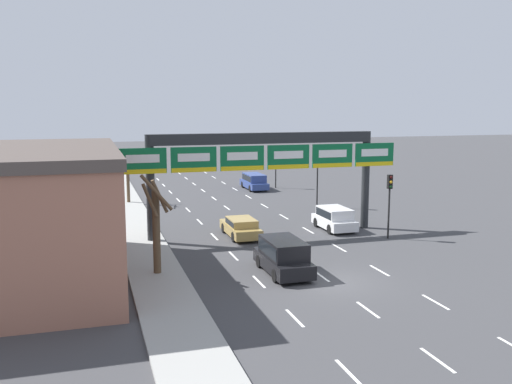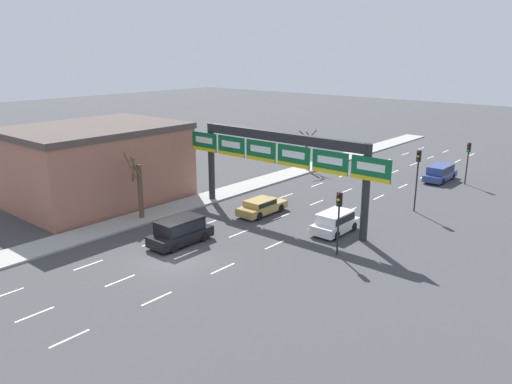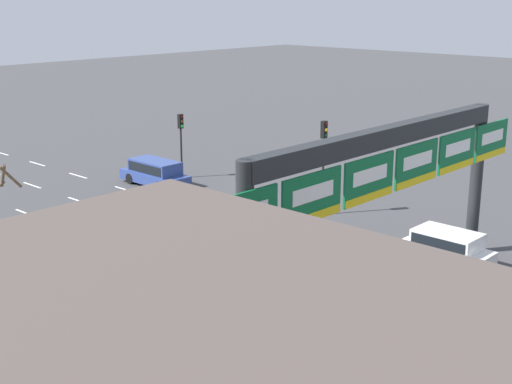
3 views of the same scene
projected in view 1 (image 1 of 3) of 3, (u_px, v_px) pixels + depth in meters
ground_plane at (329, 282)px, 27.90m from camera, size 220.00×220.00×0.00m
sidewalk_left at (166, 296)px, 25.61m from camera, size 2.80×110.00×0.15m
lane_dashes at (252, 226)px, 40.67m from camera, size 6.72×67.00×0.01m
sign_gantry at (264, 157)px, 37.13m from camera, size 18.58×0.70×6.77m
building_near at (4, 217)px, 27.13m from camera, size 10.65×13.99×6.56m
suv_black at (283, 254)px, 29.17m from camera, size 1.93×4.51×1.79m
suv_blue at (254, 181)px, 58.02m from camera, size 1.83×4.78×1.59m
car_gold at (241, 227)px, 37.27m from camera, size 1.80×4.53×1.26m
suv_white at (334, 217)px, 39.33m from camera, size 1.87×3.92×1.55m
traffic_light_near_gantry at (276, 160)px, 58.63m from camera, size 0.30×0.35×4.11m
traffic_light_mid_block at (318, 165)px, 47.58m from camera, size 0.30×0.35×5.05m
traffic_light_far_end at (390, 193)px, 36.44m from camera, size 0.30×0.35×4.16m
tree_bare_closest at (129, 176)px, 49.41m from camera, size 2.01×2.13×4.38m
tree_bare_second at (156, 224)px, 28.45m from camera, size 1.57×1.03×5.15m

